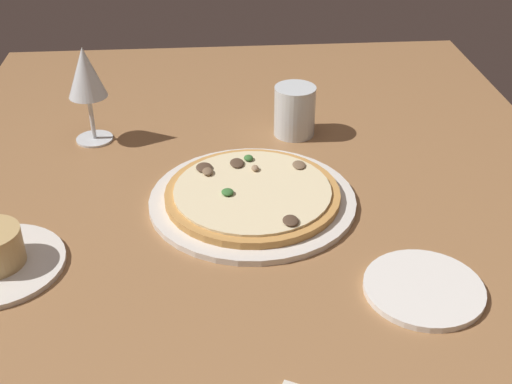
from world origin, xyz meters
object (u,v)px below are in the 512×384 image
water_glass (295,113)px  pizza_main (252,196)px  side_plate (424,288)px  wine_glass_far (86,76)px

water_glass → pizza_main: bearing=157.6°
water_glass → side_plate: size_ratio=0.59×
water_glass → side_plate: (-46.48, -11.24, -3.83)cm
wine_glass_far → side_plate: size_ratio=1.13×
side_plate → wine_glass_far: bearing=46.0°
wine_glass_far → water_glass: size_ratio=1.91×
wine_glass_far → water_glass: wine_glass_far is taller
pizza_main → water_glass: (23.35, -9.63, 3.10)cm
wine_glass_far → side_plate: wine_glass_far is taller
pizza_main → side_plate: size_ratio=2.06×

